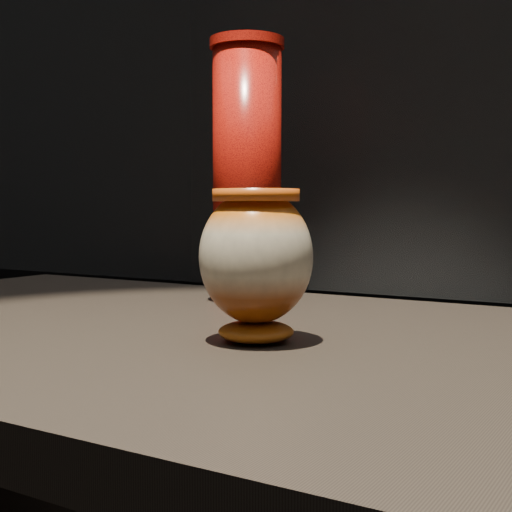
% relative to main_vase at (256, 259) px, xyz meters
% --- Properties ---
extents(main_vase, '(0.17, 0.17, 0.18)m').
position_rel_main_vase_xyz_m(main_vase, '(0.00, 0.00, 0.00)').
color(main_vase, '#7E330B').
rests_on(main_vase, display_plinth).
extents(tall_vase, '(0.16, 0.16, 0.43)m').
position_rel_main_vase_xyz_m(tall_vase, '(-0.21, 0.31, 0.11)').
color(tall_vase, red).
rests_on(tall_vase, display_plinth).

